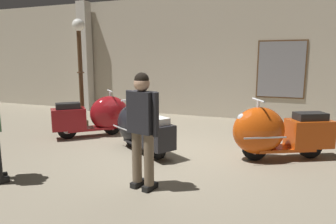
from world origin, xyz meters
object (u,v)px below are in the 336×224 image
scooter_2 (274,132)px  lamppost (80,65)px  visitor_1 (142,123)px  scooter_1 (139,128)px  scooter_0 (97,116)px

scooter_2 → lamppost: bearing=-38.7°
visitor_1 → scooter_2: bearing=-25.9°
lamppost → scooter_2: bearing=-11.0°
scooter_2 → lamppost: 5.02m
scooter_1 → visitor_1: size_ratio=1.01×
scooter_1 → visitor_1: (0.85, -1.60, 0.48)m
scooter_0 → visitor_1: visitor_1 is taller
scooter_1 → scooter_2: 2.53m
scooter_2 → visitor_1: bearing=22.4°
scooter_0 → scooter_2: scooter_2 is taller
lamppost → visitor_1: (3.16, -2.91, -0.70)m
scooter_0 → lamppost: lamppost is taller
scooter_2 → lamppost: lamppost is taller
scooter_1 → visitor_1: 1.88m
scooter_0 → scooter_1: size_ratio=0.99×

